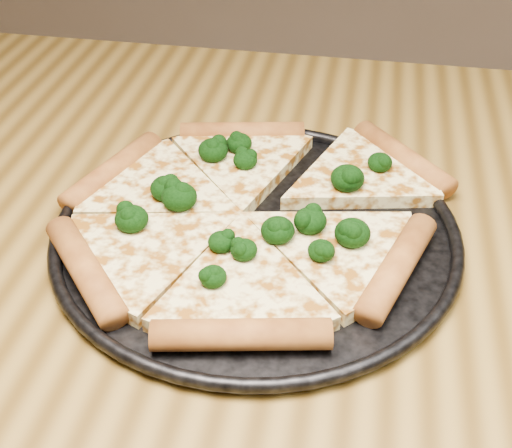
# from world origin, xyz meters

# --- Properties ---
(dining_table) EXTENTS (1.20, 0.90, 0.75)m
(dining_table) POSITION_xyz_m (0.00, 0.00, 0.66)
(dining_table) COLOR olive
(dining_table) RESTS_ON ground
(pizza_pan) EXTENTS (0.40, 0.40, 0.02)m
(pizza_pan) POSITION_xyz_m (-0.09, 0.01, 0.76)
(pizza_pan) COLOR black
(pizza_pan) RESTS_ON dining_table
(pizza) EXTENTS (0.40, 0.39, 0.03)m
(pizza) POSITION_xyz_m (-0.10, 0.02, 0.77)
(pizza) COLOR #FAED99
(pizza) RESTS_ON pizza_pan
(broccoli_florets) EXTENTS (0.26, 0.25, 0.03)m
(broccoli_florets) POSITION_xyz_m (-0.09, 0.03, 0.78)
(broccoli_florets) COLOR black
(broccoli_florets) RESTS_ON pizza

